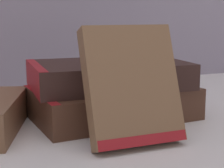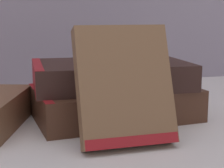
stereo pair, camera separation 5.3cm
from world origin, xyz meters
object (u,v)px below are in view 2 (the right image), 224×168
at_px(book_flat_top, 107,75).
at_px(book_leaning_front, 125,90).
at_px(book_flat_bottom, 111,103).
at_px(pocket_watch, 145,59).
at_px(reading_glasses, 79,96).

distance_m(book_flat_top, book_leaning_front, 0.12).
bearing_deg(book_flat_top, book_flat_bottom, -54.01).
bearing_deg(book_flat_top, pocket_watch, -2.39).
height_order(book_flat_bottom, reading_glasses, book_flat_bottom).
bearing_deg(book_flat_bottom, book_leaning_front, -102.03).
relative_size(book_flat_bottom, book_flat_top, 1.05).
bearing_deg(pocket_watch, book_leaning_front, -120.70).
distance_m(pocket_watch, reading_glasses, 0.19).
height_order(pocket_watch, reading_glasses, pocket_watch).
relative_size(book_flat_bottom, pocket_watch, 4.71).
distance_m(book_leaning_front, pocket_watch, 0.14).
relative_size(book_flat_top, reading_glasses, 2.14).
bearing_deg(book_flat_bottom, pocket_watch, -3.05).
xyz_separation_m(book_flat_bottom, book_flat_top, (-0.00, 0.01, 0.04)).
relative_size(book_flat_bottom, book_leaning_front, 1.71).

